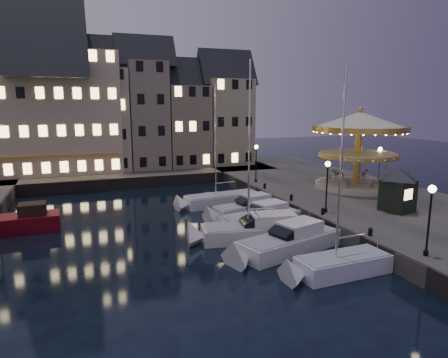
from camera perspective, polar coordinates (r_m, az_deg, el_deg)
name	(u,v)px	position (r m, az deg, el deg)	size (l,w,h in m)	color
ground	(249,242)	(29.61, 3.58, -8.95)	(160.00, 160.00, 0.00)	black
quay_east	(354,199)	(41.46, 18.14, -2.79)	(16.00, 56.00, 1.30)	#474442
quay_north	(107,176)	(54.38, -16.40, 0.44)	(44.00, 12.00, 1.30)	#474442
quaywall_e	(283,207)	(37.12, 8.36, -3.91)	(0.15, 44.00, 1.30)	#47423A
quaywall_n	(128,183)	(48.67, -13.55, -0.60)	(48.00, 0.15, 1.30)	#47423A
streetlamp_a	(430,210)	(25.50, 27.37, -3.98)	(0.44, 0.44, 4.17)	black
streetlamp_b	(327,179)	(32.86, 14.52, -0.04)	(0.44, 0.44, 4.17)	black
streetlamp_c	(256,158)	(44.46, 4.61, 3.02)	(0.44, 0.44, 4.17)	black
streetlamp_d	(379,161)	(45.23, 21.31, 2.45)	(0.44, 0.44, 4.17)	black
bollard_a	(370,231)	(28.47, 20.18, -7.03)	(0.30, 0.30, 0.57)	black
bollard_b	(323,211)	(32.65, 13.95, -4.43)	(0.30, 0.30, 0.57)	black
bollard_c	(291,197)	(36.75, 9.59, -2.57)	(0.30, 0.30, 0.57)	black
bollard_d	(265,186)	(41.49, 5.84, -0.95)	(0.30, 0.30, 0.57)	black
townhouse_na	(5,122)	(56.12, -28.82, 7.19)	(5.50, 8.00, 12.80)	gray
townhouse_nb	(53,117)	(55.57, -23.26, 8.14)	(6.16, 8.00, 13.80)	tan
townhouse_nc	(102,113)	(55.59, -17.00, 9.06)	(6.82, 8.00, 14.80)	#B5A88D
townhouse_nd	(146,109)	(56.22, -11.09, 9.84)	(5.50, 8.00, 15.80)	gray
townhouse_ne	(185,119)	(57.39, -5.60, 8.50)	(6.16, 8.00, 12.80)	gray
townhouse_nf	(225,115)	(59.19, 0.14, 9.11)	(6.82, 8.00, 13.80)	tan
hotel_corner	(52,105)	(55.54, -23.33, 9.69)	(17.60, 9.00, 16.80)	beige
motorboat_a	(335,267)	(24.87, 15.59, -11.96)	(6.76, 2.43, 11.23)	silver
motorboat_b	(285,243)	(27.71, 8.75, -9.05)	(8.79, 4.77, 2.15)	silver
motorboat_c	(254,231)	(29.90, 4.36, -7.38)	(9.68, 4.05, 12.81)	silver
motorboat_d	(258,219)	(32.88, 4.93, -5.78)	(7.60, 3.91, 2.15)	silver
motorboat_e	(245,210)	(35.63, 2.96, -4.45)	(7.39, 3.19, 2.15)	silver
motorboat_f	(217,200)	(39.49, -0.95, -3.09)	(8.64, 2.96, 11.43)	silver
red_fishing_boat	(15,224)	(35.53, -27.70, -5.66)	(6.96, 2.58, 5.77)	#630512
carousel	(359,135)	(43.15, 18.73, 5.94)	(9.50, 9.50, 8.32)	beige
ticket_kiosk	(399,182)	(35.23, 23.68, -0.43)	(3.44, 3.44, 4.03)	black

